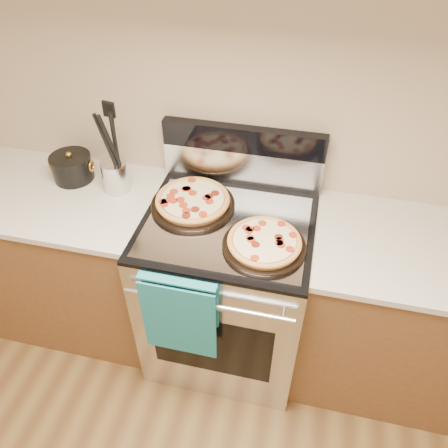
% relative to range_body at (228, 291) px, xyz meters
% --- Properties ---
extents(wall_back, '(4.00, 0.00, 4.00)m').
position_rel_range_body_xyz_m(wall_back, '(0.00, 0.35, 0.90)').
color(wall_back, tan).
rests_on(wall_back, ground).
extents(range_body, '(0.76, 0.68, 0.90)m').
position_rel_range_body_xyz_m(range_body, '(0.00, 0.00, 0.00)').
color(range_body, '#B7B7BC').
rests_on(range_body, ground).
extents(oven_window, '(0.56, 0.01, 0.40)m').
position_rel_range_body_xyz_m(oven_window, '(0.00, -0.34, 0.00)').
color(oven_window, black).
rests_on(oven_window, range_body).
extents(cooktop, '(0.76, 0.68, 0.02)m').
position_rel_range_body_xyz_m(cooktop, '(0.00, 0.00, 0.46)').
color(cooktop, black).
rests_on(cooktop, range_body).
extents(backsplash_lower, '(0.76, 0.06, 0.18)m').
position_rel_range_body_xyz_m(backsplash_lower, '(0.00, 0.31, 0.56)').
color(backsplash_lower, silver).
rests_on(backsplash_lower, cooktop).
extents(backsplash_upper, '(0.76, 0.06, 0.12)m').
position_rel_range_body_xyz_m(backsplash_upper, '(0.00, 0.31, 0.71)').
color(backsplash_upper, black).
rests_on(backsplash_upper, backsplash_lower).
extents(oven_handle, '(0.70, 0.03, 0.03)m').
position_rel_range_body_xyz_m(oven_handle, '(0.00, -0.38, 0.35)').
color(oven_handle, silver).
rests_on(oven_handle, range_body).
extents(dish_towel, '(0.32, 0.05, 0.42)m').
position_rel_range_body_xyz_m(dish_towel, '(-0.12, -0.38, 0.25)').
color(dish_towel, '#1A6A82').
rests_on(dish_towel, oven_handle).
extents(foil_sheet, '(0.70, 0.55, 0.01)m').
position_rel_range_body_xyz_m(foil_sheet, '(0.00, -0.03, 0.47)').
color(foil_sheet, gray).
rests_on(foil_sheet, cooktop).
extents(cabinet_left, '(1.00, 0.62, 0.88)m').
position_rel_range_body_xyz_m(cabinet_left, '(-0.88, 0.03, -0.01)').
color(cabinet_left, brown).
rests_on(cabinet_left, ground).
extents(countertop_left, '(1.02, 0.64, 0.03)m').
position_rel_range_body_xyz_m(countertop_left, '(-0.88, 0.03, 0.45)').
color(countertop_left, '#BCB5A8').
rests_on(countertop_left, cabinet_left).
extents(cabinet_right, '(1.00, 0.62, 0.88)m').
position_rel_range_body_xyz_m(cabinet_right, '(0.88, 0.03, -0.01)').
color(cabinet_right, brown).
rests_on(cabinet_right, ground).
extents(countertop_right, '(1.02, 0.64, 0.03)m').
position_rel_range_body_xyz_m(countertop_right, '(0.88, 0.03, 0.45)').
color(countertop_right, '#BCB5A8').
rests_on(countertop_right, cabinet_right).
extents(pepperoni_pizza_back, '(0.50, 0.50, 0.05)m').
position_rel_range_body_xyz_m(pepperoni_pizza_back, '(-0.18, 0.07, 0.50)').
color(pepperoni_pizza_back, '#B47037').
rests_on(pepperoni_pizza_back, foil_sheet).
extents(pepperoni_pizza_front, '(0.43, 0.43, 0.05)m').
position_rel_range_body_xyz_m(pepperoni_pizza_front, '(0.18, -0.13, 0.50)').
color(pepperoni_pizza_front, '#B47037').
rests_on(pepperoni_pizza_front, foil_sheet).
extents(utensil_crock, '(0.13, 0.13, 0.16)m').
position_rel_range_body_xyz_m(utensil_crock, '(-0.58, 0.12, 0.54)').
color(utensil_crock, silver).
rests_on(utensil_crock, countertop_left).
extents(saucepan, '(0.21, 0.21, 0.12)m').
position_rel_range_body_xyz_m(saucepan, '(-0.83, 0.16, 0.52)').
color(saucepan, black).
rests_on(saucepan, countertop_left).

